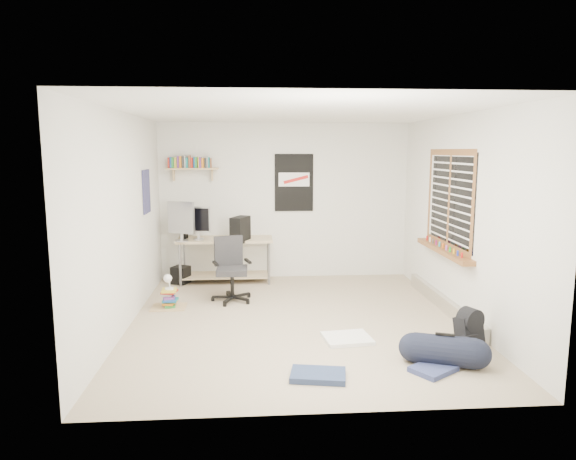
{
  "coord_description": "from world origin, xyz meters",
  "views": [
    {
      "loc": [
        -0.53,
        -6.01,
        2.06
      ],
      "look_at": [
        -0.07,
        0.49,
        1.05
      ],
      "focal_mm": 32.0,
      "sensor_mm": 36.0,
      "label": 1
    }
  ],
  "objects": [
    {
      "name": "duffel_bag",
      "position": [
        1.31,
        -1.41,
        0.14
      ],
      "size": [
        0.38,
        0.38,
        0.58
      ],
      "primitive_type": "cylinder",
      "rotation": [
        0.0,
        0.0,
        -0.36
      ],
      "color": "black",
      "rests_on": "floor"
    },
    {
      "name": "tshirt",
      "position": [
        0.5,
        -0.69,
        0.02
      ],
      "size": [
        0.55,
        0.48,
        0.04
      ],
      "primitive_type": "cube",
      "rotation": [
        0.0,
        0.0,
        0.12
      ],
      "color": "silver",
      "rests_on": "floor"
    },
    {
      "name": "back_wall",
      "position": [
        0.0,
        2.25,
        1.25
      ],
      "size": [
        4.0,
        0.01,
        2.5
      ],
      "primitive_type": "cube",
      "color": "silver",
      "rests_on": "ground"
    },
    {
      "name": "baseboard_heater",
      "position": [
        1.96,
        0.3,
        0.09
      ],
      "size": [
        0.08,
        2.5,
        0.18
      ],
      "primitive_type": "cube",
      "color": "#B7B2A8",
      "rests_on": "floor"
    },
    {
      "name": "ceiling",
      "position": [
        0.0,
        0.0,
        2.5
      ],
      "size": [
        4.0,
        4.5,
        0.01
      ],
      "primitive_type": "cube",
      "color": "white",
      "rests_on": "ground"
    },
    {
      "name": "left_wall",
      "position": [
        -2.0,
        0.0,
        1.25
      ],
      "size": [
        0.01,
        4.5,
        2.5
      ],
      "primitive_type": "cube",
      "color": "silver",
      "rests_on": "ground"
    },
    {
      "name": "jeans_a",
      "position": [
        0.06,
        -1.61,
        0.03
      ],
      "size": [
        0.55,
        0.4,
        0.05
      ],
      "primitive_type": "cube",
      "rotation": [
        0.0,
        0.0,
        -0.18
      ],
      "color": "navy",
      "rests_on": "floor"
    },
    {
      "name": "wall_shelf",
      "position": [
        -1.45,
        2.14,
        1.78
      ],
      "size": [
        0.8,
        0.22,
        0.24
      ],
      "primitive_type": "cube",
      "color": "tan",
      "rests_on": "back_wall"
    },
    {
      "name": "poster_left_wall",
      "position": [
        -1.99,
        1.2,
        1.5
      ],
      "size": [
        0.02,
        0.42,
        0.6
      ],
      "primitive_type": "cube",
      "color": "navy",
      "rests_on": "left_wall"
    },
    {
      "name": "keyboard",
      "position": [
        -1.18,
        1.83,
        0.68
      ],
      "size": [
        0.39,
        0.25,
        0.02
      ],
      "primitive_type": "cube",
      "rotation": [
        0.0,
        0.0,
        0.34
      ],
      "color": "black",
      "rests_on": "desk"
    },
    {
      "name": "book_stack",
      "position": [
        -1.64,
        0.65,
        0.15
      ],
      "size": [
        0.5,
        0.46,
        0.28
      ],
      "primitive_type": "cube",
      "rotation": [
        0.0,
        0.0,
        -0.34
      ],
      "color": "olive",
      "rests_on": "floor"
    },
    {
      "name": "backpack",
      "position": [
        1.69,
        -1.1,
        0.2
      ],
      "size": [
        0.33,
        0.3,
        0.35
      ],
      "primitive_type": "cube",
      "rotation": [
        0.0,
        0.0,
        0.42
      ],
      "color": "black",
      "rests_on": "floor"
    },
    {
      "name": "jeans_b",
      "position": [
        1.16,
        -1.54,
        0.03
      ],
      "size": [
        0.5,
        0.47,
        0.05
      ],
      "primitive_type": "cube",
      "rotation": [
        0.0,
        0.0,
        0.6
      ],
      "color": "navy",
      "rests_on": "floor"
    },
    {
      "name": "desk_lamp",
      "position": [
        -1.62,
        0.63,
        0.38
      ],
      "size": [
        0.14,
        0.21,
        0.2
      ],
      "primitive_type": "cube",
      "rotation": [
        0.0,
        0.0,
        -0.1
      ],
      "color": "white",
      "rests_on": "book_stack"
    },
    {
      "name": "monitor_left",
      "position": [
        -1.59,
        1.74,
        0.92
      ],
      "size": [
        0.44,
        0.29,
        0.48
      ],
      "primitive_type": "cube",
      "rotation": [
        0.0,
        0.0,
        -0.44
      ],
      "color": "#B8B9BE",
      "rests_on": "desk"
    },
    {
      "name": "speaker_right",
      "position": [
        -0.69,
        1.96,
        0.77
      ],
      "size": [
        0.1,
        0.1,
        0.18
      ],
      "primitive_type": "cube",
      "rotation": [
        0.0,
        0.0,
        -0.08
      ],
      "color": "black",
      "rests_on": "desk"
    },
    {
      "name": "monitor_right",
      "position": [
        -1.35,
        1.83,
        0.87
      ],
      "size": [
        0.37,
        0.17,
        0.4
      ],
      "primitive_type": "cube",
      "rotation": [
        0.0,
        0.0,
        -0.23
      ],
      "color": "#9D9DA2",
      "rests_on": "desk"
    },
    {
      "name": "pc_tower",
      "position": [
        -0.71,
        1.74,
        0.87
      ],
      "size": [
        0.32,
        0.42,
        0.39
      ],
      "primitive_type": "cube",
      "rotation": [
        0.0,
        0.0,
        -0.44
      ],
      "color": "black",
      "rests_on": "desk"
    },
    {
      "name": "window",
      "position": [
        1.95,
        0.3,
        1.45
      ],
      "size": [
        0.1,
        1.5,
        1.26
      ],
      "primitive_type": "cube",
      "color": "brown",
      "rests_on": "right_wall"
    },
    {
      "name": "desk",
      "position": [
        -0.96,
        2.0,
        0.36
      ],
      "size": [
        1.6,
        1.03,
        0.67
      ],
      "primitive_type": "cube",
      "rotation": [
        0.0,
        0.0,
        -0.28
      ],
      "color": "#CFB390",
      "rests_on": "floor"
    },
    {
      "name": "poster_back_wall",
      "position": [
        0.15,
        2.23,
        1.55
      ],
      "size": [
        0.62,
        0.03,
        0.92
      ],
      "primitive_type": "cube",
      "color": "black",
      "rests_on": "back_wall"
    },
    {
      "name": "right_wall",
      "position": [
        2.0,
        0.0,
        1.25
      ],
      "size": [
        0.01,
        4.5,
        2.5
      ],
      "primitive_type": "cube",
      "color": "silver",
      "rests_on": "ground"
    },
    {
      "name": "speaker_left",
      "position": [
        -1.59,
        2.0,
        0.77
      ],
      "size": [
        0.12,
        0.12,
        0.2
      ],
      "primitive_type": "cube",
      "rotation": [
        0.0,
        0.0,
        -0.29
      ],
      "color": "black",
      "rests_on": "desk"
    },
    {
      "name": "floor",
      "position": [
        0.0,
        0.0,
        -0.01
      ],
      "size": [
        4.0,
        4.5,
        0.01
      ],
      "primitive_type": "cube",
      "color": "gray",
      "rests_on": "ground"
    },
    {
      "name": "subwoofer",
      "position": [
        -1.65,
        1.9,
        0.14
      ],
      "size": [
        0.31,
        0.31,
        0.26
      ],
      "primitive_type": "cube",
      "rotation": [
        0.0,
        0.0,
        -0.42
      ],
      "color": "black",
      "rests_on": "floor"
    },
    {
      "name": "office_chair",
      "position": [
        -0.81,
        0.91,
        0.49
      ],
      "size": [
        0.72,
        0.72,
        0.89
      ],
      "primitive_type": "cube",
      "rotation": [
        0.0,
        0.0,
        0.28
      ],
      "color": "#252528",
      "rests_on": "floor"
    }
  ]
}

